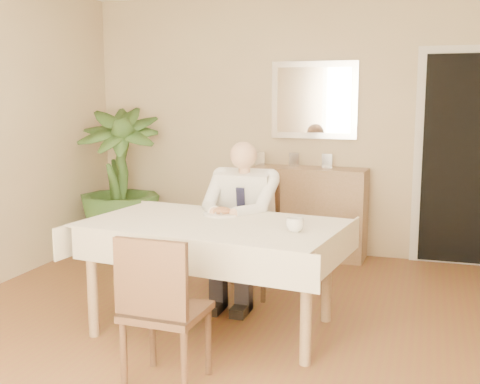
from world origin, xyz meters
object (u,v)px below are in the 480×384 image
(potted_palm, at_px, (119,181))
(chair_far, at_px, (250,229))
(seated_man, at_px, (240,215))
(chair_near, at_px, (160,305))
(sideboard, at_px, (309,212))
(dining_table, at_px, (213,234))
(coffee_mug, at_px, (295,225))

(potted_palm, bearing_deg, chair_far, -25.69)
(chair_far, xyz_separation_m, seated_man, (0.00, -0.29, 0.17))
(chair_near, bearing_deg, sideboard, 87.70)
(dining_table, height_order, seated_man, seated_man)
(dining_table, height_order, sideboard, sideboard)
(coffee_mug, bearing_deg, sideboard, 98.70)
(dining_table, height_order, potted_palm, potted_palm)
(dining_table, relative_size, chair_near, 2.12)
(coffee_mug, height_order, sideboard, sideboard)
(dining_table, height_order, chair_near, chair_near)
(chair_near, distance_m, sideboard, 3.00)
(dining_table, xyz_separation_m, chair_near, (0.03, -0.92, -0.18))
(chair_near, height_order, potted_palm, potted_palm)
(chair_near, xyz_separation_m, seated_man, (-0.03, 1.51, 0.20))
(potted_palm, bearing_deg, chair_near, -57.27)
(chair_far, relative_size, potted_palm, 0.62)
(dining_table, bearing_deg, seated_man, 97.52)
(potted_palm, bearing_deg, coffee_mug, -38.87)
(seated_man, relative_size, potted_palm, 0.85)
(dining_table, bearing_deg, sideboard, 90.52)
(chair_far, bearing_deg, sideboard, 79.83)
(chair_far, height_order, sideboard, chair_far)
(chair_near, xyz_separation_m, potted_palm, (-1.66, 2.58, 0.25))
(coffee_mug, relative_size, sideboard, 0.10)
(chair_far, distance_m, seated_man, 0.34)
(sideboard, bearing_deg, coffee_mug, -79.09)
(dining_table, xyz_separation_m, seated_man, (0.00, 0.59, 0.02))
(dining_table, relative_size, potted_palm, 1.25)
(sideboard, bearing_deg, chair_far, -99.87)
(chair_near, relative_size, coffee_mug, 7.67)
(chair_far, height_order, potted_palm, potted_palm)
(seated_man, relative_size, sideboard, 1.11)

